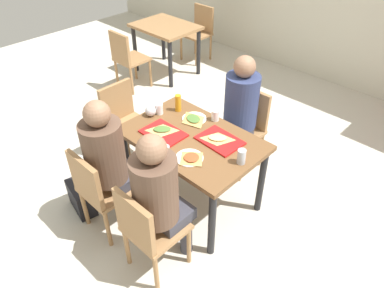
# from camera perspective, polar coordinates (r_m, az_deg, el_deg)

# --- Properties ---
(ground_plane) EXTENTS (10.00, 10.00, 0.02)m
(ground_plane) POSITION_cam_1_polar(r_m,az_deg,el_deg) (3.51, 0.00, -8.74)
(ground_plane) COLOR beige
(main_table) EXTENTS (1.18, 0.78, 0.74)m
(main_table) POSITION_cam_1_polar(r_m,az_deg,el_deg) (3.08, 0.00, -0.38)
(main_table) COLOR brown
(main_table) RESTS_ON ground_plane
(chair_near_left) EXTENTS (0.40, 0.40, 0.84)m
(chair_near_left) POSITION_cam_1_polar(r_m,az_deg,el_deg) (3.00, -14.51, -6.78)
(chair_near_left) COLOR #9E7247
(chair_near_left) RESTS_ON ground_plane
(chair_near_right) EXTENTS (0.40, 0.40, 0.84)m
(chair_near_right) POSITION_cam_1_polar(r_m,az_deg,el_deg) (2.65, -7.17, -13.12)
(chair_near_right) COLOR #9E7247
(chair_near_right) RESTS_ON ground_plane
(chair_far_side) EXTENTS (0.40, 0.40, 0.84)m
(chair_far_side) POSITION_cam_1_polar(r_m,az_deg,el_deg) (3.66, 8.42, 3.15)
(chair_far_side) COLOR #9E7247
(chair_far_side) RESTS_ON ground_plane
(chair_left_end) EXTENTS (0.40, 0.40, 0.84)m
(chair_left_end) POSITION_cam_1_polar(r_m,az_deg,el_deg) (3.78, -10.74, 4.11)
(chair_left_end) COLOR #9E7247
(chair_left_end) RESTS_ON ground_plane
(person_in_red) EXTENTS (0.32, 0.42, 1.25)m
(person_in_red) POSITION_cam_1_polar(r_m,az_deg,el_deg) (2.89, -13.00, -1.94)
(person_in_red) COLOR #383842
(person_in_red) RESTS_ON ground_plane
(person_in_brown_jacket) EXTENTS (0.32, 0.42, 1.25)m
(person_in_brown_jacket) POSITION_cam_1_polar(r_m,az_deg,el_deg) (2.53, -5.17, -7.86)
(person_in_brown_jacket) COLOR #383842
(person_in_brown_jacket) RESTS_ON ground_plane
(person_far_side) EXTENTS (0.32, 0.42, 1.25)m
(person_far_side) POSITION_cam_1_polar(r_m,az_deg,el_deg) (3.43, 7.38, 5.61)
(person_far_side) COLOR #383842
(person_far_side) RESTS_ON ground_plane
(tray_red_near) EXTENTS (0.36, 0.26, 0.02)m
(tray_red_near) POSITION_cam_1_polar(r_m,az_deg,el_deg) (3.06, -4.56, 1.71)
(tray_red_near) COLOR red
(tray_red_near) RESTS_ON main_table
(tray_red_far) EXTENTS (0.37, 0.28, 0.02)m
(tray_red_far) POSITION_cam_1_polar(r_m,az_deg,el_deg) (2.98, 4.42, 0.57)
(tray_red_far) COLOR red
(tray_red_far) RESTS_ON main_table
(paper_plate_center) EXTENTS (0.22, 0.22, 0.01)m
(paper_plate_center) POSITION_cam_1_polar(r_m,az_deg,el_deg) (3.24, 0.37, 4.07)
(paper_plate_center) COLOR white
(paper_plate_center) RESTS_ON main_table
(paper_plate_near_edge) EXTENTS (0.22, 0.22, 0.01)m
(paper_plate_near_edge) POSITION_cam_1_polar(r_m,az_deg,el_deg) (2.80, -0.42, -2.19)
(paper_plate_near_edge) COLOR white
(paper_plate_near_edge) RESTS_ON main_table
(pizza_slice_a) EXTENTS (0.25, 0.24, 0.02)m
(pizza_slice_a) POSITION_cam_1_polar(r_m,az_deg,el_deg) (3.08, -4.76, 2.30)
(pizza_slice_a) COLOR #DBAD60
(pizza_slice_a) RESTS_ON tray_red_near
(pizza_slice_b) EXTENTS (0.25, 0.24, 0.02)m
(pizza_slice_b) POSITION_cam_1_polar(r_m,az_deg,el_deg) (2.97, 4.08, 0.93)
(pizza_slice_b) COLOR #DBAD60
(pizza_slice_b) RESTS_ON tray_red_far
(pizza_slice_c) EXTENTS (0.26, 0.22, 0.02)m
(pizza_slice_c) POSITION_cam_1_polar(r_m,az_deg,el_deg) (3.21, 0.22, 3.98)
(pizza_slice_c) COLOR tan
(pizza_slice_c) RESTS_ON paper_plate_center
(pizza_slice_d) EXTENTS (0.19, 0.19, 0.02)m
(pizza_slice_d) POSITION_cam_1_polar(r_m,az_deg,el_deg) (2.78, -0.08, -2.21)
(pizza_slice_d) COLOR tan
(pizza_slice_d) RESTS_ON paper_plate_near_edge
(plastic_cup_a) EXTENTS (0.07, 0.07, 0.10)m
(plastic_cup_a) POSITION_cam_1_polar(r_m,az_deg,el_deg) (3.21, 3.72, 4.57)
(plastic_cup_a) COLOR white
(plastic_cup_a) RESTS_ON main_table
(plastic_cup_b) EXTENTS (0.07, 0.07, 0.10)m
(plastic_cup_b) POSITION_cam_1_polar(r_m,az_deg,el_deg) (2.79, -4.27, -1.23)
(plastic_cup_b) COLOR white
(plastic_cup_b) RESTS_ON main_table
(plastic_cup_c) EXTENTS (0.07, 0.07, 0.10)m
(plastic_cup_c) POSITION_cam_1_polar(r_m,az_deg,el_deg) (3.31, -5.22, 5.58)
(plastic_cup_c) COLOR white
(plastic_cup_c) RESTS_ON main_table
(soda_can) EXTENTS (0.07, 0.07, 0.12)m
(soda_can) POSITION_cam_1_polar(r_m,az_deg,el_deg) (2.75, 7.85, -1.99)
(soda_can) COLOR #B7BCC6
(soda_can) RESTS_ON main_table
(condiment_bottle) EXTENTS (0.06, 0.06, 0.16)m
(condiment_bottle) POSITION_cam_1_polar(r_m,az_deg,el_deg) (3.33, -2.22, 6.51)
(condiment_bottle) COLOR orange
(condiment_bottle) RESTS_ON main_table
(foil_bundle) EXTENTS (0.10, 0.10, 0.10)m
(foil_bundle) POSITION_cam_1_polar(r_m,az_deg,el_deg) (3.29, -6.57, 5.24)
(foil_bundle) COLOR silver
(foil_bundle) RESTS_ON main_table
(handbag) EXTENTS (0.35, 0.22, 0.28)m
(handbag) POSITION_cam_1_polar(r_m,az_deg,el_deg) (3.47, -17.12, -8.13)
(handbag) COLOR black
(handbag) RESTS_ON ground_plane
(background_table) EXTENTS (0.90, 0.70, 0.74)m
(background_table) POSITION_cam_1_polar(r_m,az_deg,el_deg) (5.51, -4.19, 17.06)
(background_table) COLOR #9E7247
(background_table) RESTS_ON ground_plane
(background_chair_near) EXTENTS (0.40, 0.40, 0.84)m
(background_chair_near) POSITION_cam_1_polar(r_m,az_deg,el_deg) (5.13, -10.31, 13.48)
(background_chair_near) COLOR #9E7247
(background_chair_near) RESTS_ON ground_plane
(background_chair_far) EXTENTS (0.40, 0.40, 0.84)m
(background_chair_far) POSITION_cam_1_polar(r_m,az_deg,el_deg) (6.04, 1.22, 17.75)
(background_chair_far) COLOR #9E7247
(background_chair_far) RESTS_ON ground_plane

